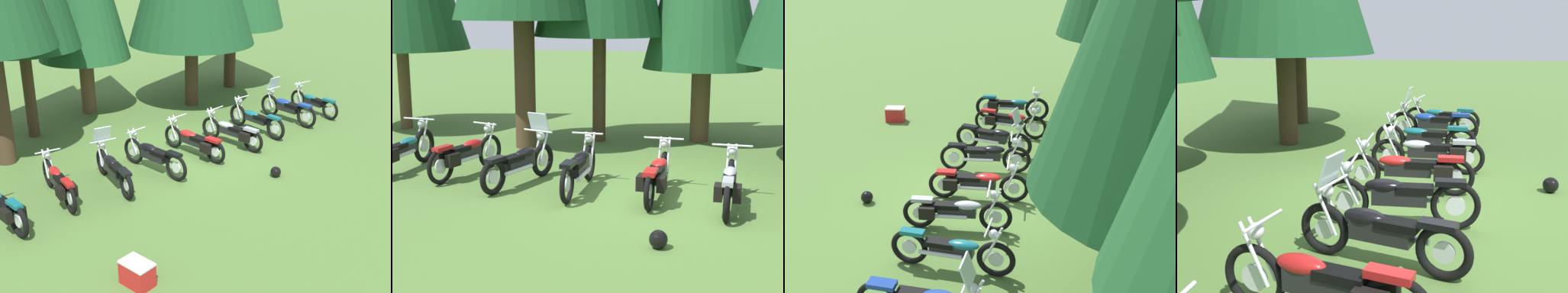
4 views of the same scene
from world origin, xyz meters
TOP-DOWN VIEW (x-y plane):
  - ground_plane at (0.00, 0.00)m, footprint 80.00×80.00m
  - motorcycle_0 at (-5.44, 0.84)m, footprint 0.76×2.40m
  - motorcycle_1 at (-3.98, 0.76)m, footprint 0.94×2.18m
  - motorcycle_2 at (-2.67, 0.34)m, footprint 1.01×2.15m
  - motorcycle_3 at (-1.44, 0.14)m, footprint 0.63×2.33m
  - motorcycle_4 at (0.05, -0.03)m, footprint 0.76×2.31m
  - motorcycle_5 at (1.33, -0.41)m, footprint 0.73×2.27m
  - motorcycle_6 at (2.68, -0.33)m, footprint 0.71×2.31m
  - motorcycle_7 at (4.19, -0.56)m, footprint 0.68×2.29m
  - motorcycle_8 at (5.46, -0.87)m, footprint 0.88×2.10m
  - picnic_cooler at (-5.11, -2.92)m, footprint 0.40×0.60m
  - dropped_helmet at (0.29, -2.51)m, footprint 0.28×0.28m

SIDE VIEW (x-z plane):
  - ground_plane at x=0.00m, z-range 0.00..0.00m
  - dropped_helmet at x=0.29m, z-range 0.00..0.28m
  - picnic_cooler at x=-5.11m, z-range 0.00..0.47m
  - motorcycle_8 at x=5.46m, z-range -0.07..0.92m
  - motorcycle_6 at x=2.68m, z-range -0.07..0.94m
  - motorcycle_5 at x=1.33m, z-range -0.06..0.93m
  - motorcycle_4 at x=0.05m, z-range -0.05..0.94m
  - motorcycle_0 at x=-5.44m, z-range -0.06..0.98m
  - motorcycle_2 at x=-2.67m, z-range -0.22..1.14m
  - motorcycle_1 at x=-3.98m, z-range -0.05..0.97m
  - motorcycle_3 at x=-1.44m, z-range -0.04..0.97m
  - motorcycle_7 at x=4.19m, z-range -0.20..1.18m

